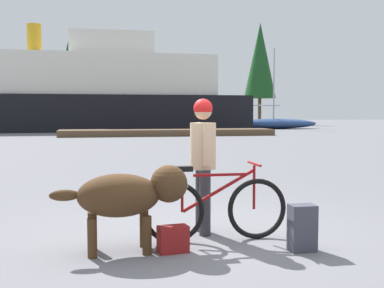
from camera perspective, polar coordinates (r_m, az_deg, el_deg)
ground_plane at (r=5.96m, az=1.67°, el=-10.85°), size 160.00×160.00×0.00m
bicycle at (r=5.62m, az=2.76°, el=-7.67°), size 1.73×0.44×0.92m
person_cyclist at (r=5.90m, az=1.32°, el=-1.10°), size 0.32×0.53×1.68m
dog at (r=5.21m, az=-7.52°, el=-6.04°), size 1.47×0.55×0.93m
backpack at (r=5.40m, az=13.05°, el=-9.74°), size 0.28×0.20×0.51m
handbag_pannier at (r=5.24m, az=-2.28°, el=-11.30°), size 0.35×0.23×0.29m
dock_pier at (r=30.54m, az=-2.92°, el=1.39°), size 13.57×2.47×0.40m
ferry_boat at (r=39.77m, az=-13.34°, el=5.80°), size 27.21×7.59×8.42m
sailboat_moored at (r=43.48m, az=9.72°, el=2.44°), size 8.22×2.30×7.22m
pine_tree_center at (r=56.85m, az=-14.30°, el=8.68°), size 4.11×4.11×10.52m
pine_tree_far_right at (r=60.30m, az=8.14°, el=9.84°), size 3.94×3.94×12.49m
pine_tree_mid_back at (r=59.82m, az=-11.21°, el=8.85°), size 3.36×3.36×10.81m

